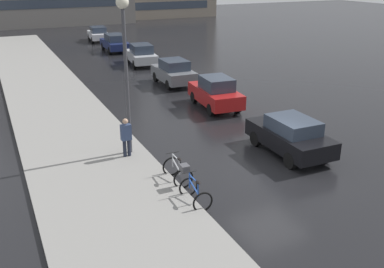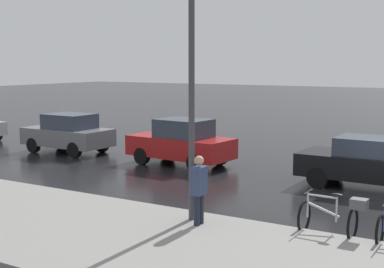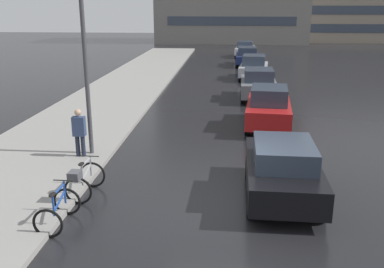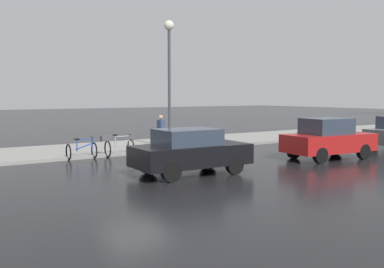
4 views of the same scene
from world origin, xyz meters
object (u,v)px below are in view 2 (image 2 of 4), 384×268
pedestrian (199,189)px  streetlamp (192,34)px  car_grey (68,133)px  car_red (181,143)px  car_black (368,162)px  bicycle_second (335,215)px

pedestrian → streetlamp: 3.48m
car_grey → car_red: bearing=-89.4°
car_black → streetlamp: bearing=156.0°
car_black → pedestrian: pedestrian is taller
car_black → pedestrian: (-6.21, 2.32, 0.18)m
bicycle_second → car_grey: (5.36, 12.86, 0.32)m
car_black → car_grey: 12.39m
car_black → car_grey: bearing=89.2°
bicycle_second → car_red: car_red is taller
car_black → streetlamp: (-5.96, 2.66, 3.63)m
bicycle_second → streetlamp: size_ratio=0.23×
car_grey → streetlamp: (-6.14, -9.73, 3.59)m
car_red → streetlamp: 8.26m
bicycle_second → streetlamp: bearing=103.9°
streetlamp → bicycle_second: bearing=-76.1°
car_grey → pedestrian: size_ratio=2.25×
bicycle_second → car_black: (5.19, 0.48, 0.29)m
car_black → bicycle_second: bearing=-174.8°
car_grey → bicycle_second: bearing=-112.6°
car_red → pedestrian: 7.84m
bicycle_second → car_black: car_black is taller
car_black → car_red: bearing=88.0°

